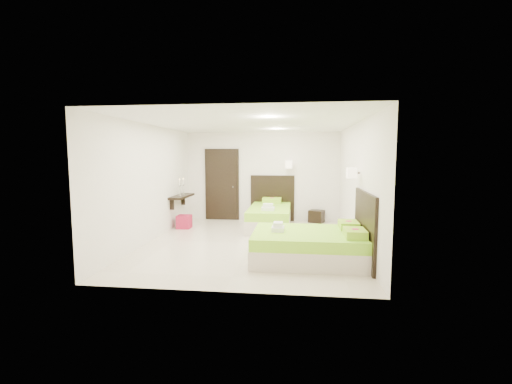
# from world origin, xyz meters

# --- Properties ---
(floor) EXTENTS (5.50, 5.50, 0.00)m
(floor) POSITION_xyz_m (0.00, 0.00, 0.00)
(floor) COLOR beige
(floor) RESTS_ON ground
(bed_single) EXTENTS (1.29, 2.15, 1.77)m
(bed_single) POSITION_xyz_m (0.31, 1.76, 0.32)
(bed_single) COLOR beige
(bed_single) RESTS_ON ground
(bed_double) EXTENTS (2.04, 1.73, 1.68)m
(bed_double) POSITION_xyz_m (1.31, -1.10, 0.30)
(bed_double) COLOR beige
(bed_double) RESTS_ON ground
(nightstand) EXTENTS (0.50, 0.48, 0.35)m
(nightstand) POSITION_xyz_m (1.60, 2.57, 0.18)
(nightstand) COLOR black
(nightstand) RESTS_ON ground
(ottoman) EXTENTS (0.35, 0.35, 0.35)m
(ottoman) POSITION_xyz_m (-1.94, 1.34, 0.17)
(ottoman) COLOR maroon
(ottoman) RESTS_ON ground
(door) EXTENTS (1.02, 0.15, 2.14)m
(door) POSITION_xyz_m (-1.20, 2.70, 1.05)
(door) COLOR black
(door) RESTS_ON ground
(console_shelf) EXTENTS (0.35, 1.20, 0.78)m
(console_shelf) POSITION_xyz_m (-2.08, 1.60, 0.82)
(console_shelf) COLOR black
(console_shelf) RESTS_ON ground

